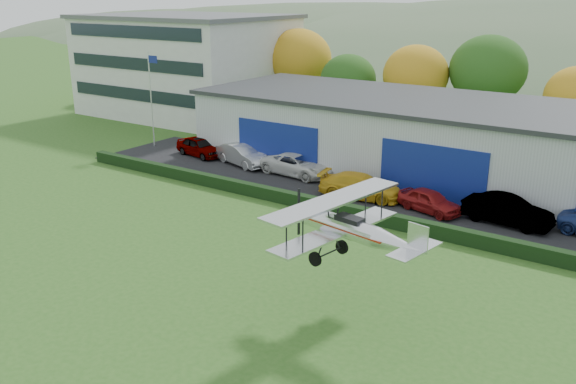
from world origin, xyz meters
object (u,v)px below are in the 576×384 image
Objects in this scene: hangar at (465,141)px; car_2 at (298,165)px; car_0 at (200,147)px; car_3 at (361,186)px; office_block at (188,65)px; car_4 at (430,201)px; car_5 at (507,211)px; flagpole at (152,91)px; car_1 at (243,155)px; biplane at (351,227)px.

hangar reaches higher than car_2.
car_3 is (15.62, -1.99, 0.01)m from car_0.
hangar is 7.55× the size of car_3.
office_block is (-33.00, 7.02, 2.56)m from hangar.
hangar is 33.84m from office_block.
car_4 is at bearing -100.26° from car_3.
flagpole is at bearing 91.89° from car_5.
hangar is 8.20× the size of car_1.
office_block reaches higher than car_2.
hangar is at bearing 21.90° from car_4.
flagpole reaches higher than car_0.
office_block is at bearing 63.63° from car_2.
car_2 is 6.45m from car_3.
hangar is 1.97× the size of office_block.
car_4 is at bearing -96.68° from car_2.
car_5 reaches higher than car_4.
car_1 is at bearing -2.70° from flagpole.
office_block is at bearing 52.06° from car_3.
car_1 is (18.08, -13.47, -4.35)m from office_block.
flagpole is (8.12, -13.00, -0.43)m from office_block.
car_2 reaches higher than car_0.
car_1 is at bearing 148.83° from biplane.
car_2 is at bearing 89.87° from car_5.
flagpole is (-24.88, -5.98, 2.13)m from hangar.
car_4 is (4.66, 0.00, -0.09)m from car_3.
car_5 is at bearing -3.32° from flagpole.
car_1 is at bearing -156.62° from hangar.
office_block reaches higher than biplane.
office_block is at bearing 56.01° from car_0.
office_block is 37.40m from car_4.
car_0 is 0.91× the size of car_1.
flagpole is 1.98× the size of car_4.
car_3 is at bearing -6.23° from flagpole.
biplane is at bearing 175.86° from car_5.
biplane is (27.77, -16.08, -0.75)m from flagpole.
biplane is (35.89, -29.08, -1.18)m from office_block.
car_0 is at bearing 103.46° from car_1.
flagpole is 1.62× the size of car_1.
office_block is 46.20m from biplane.
car_1 is at bearing -36.68° from office_block.
car_0 is 24.74m from car_5.
car_1 is 11.24m from car_3.
car_5 is 0.69× the size of biplane.
hangar reaches higher than car_1.
car_3 is (-3.82, -8.28, -1.83)m from hangar.
car_0 is 27.53m from biplane.
car_1 is 0.89× the size of car_2.
car_0 is at bearing 72.45° from car_3.
car_3 is at bearing 98.70° from car_5.
car_2 is 10.98m from car_4.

